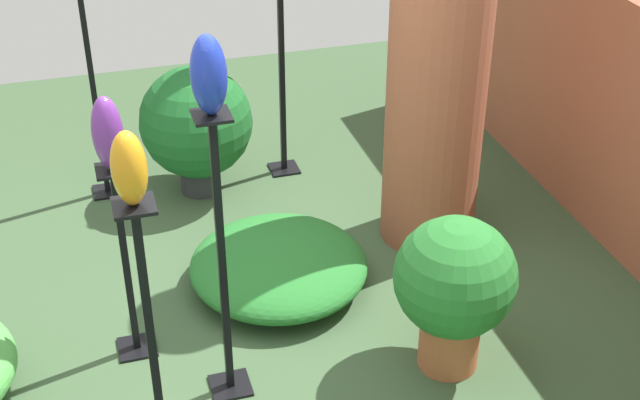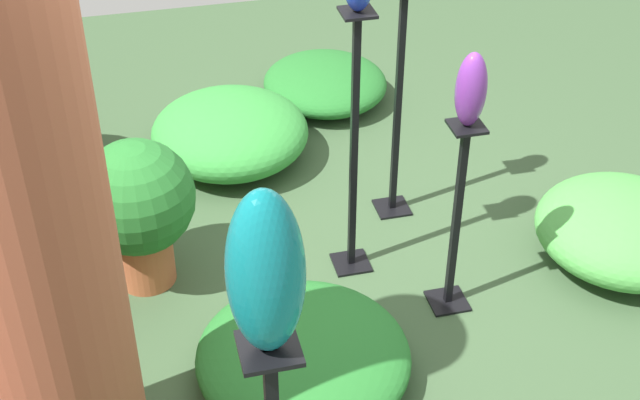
{
  "view_description": "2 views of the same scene",
  "coord_description": "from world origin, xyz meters",
  "px_view_note": "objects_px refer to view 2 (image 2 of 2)",
  "views": [
    {
      "loc": [
        3.55,
        -0.68,
        3.14
      ],
      "look_at": [
        0.19,
        0.32,
        1.0
      ],
      "focal_mm": 50.0,
      "sensor_mm": 36.0,
      "label": 1
    },
    {
      "loc": [
        -3.48,
        0.93,
        3.21
      ],
      "look_at": [
        -0.15,
        0.11,
        0.75
      ],
      "focal_mm": 50.0,
      "sensor_mm": 36.0,
      "label": 2
    }
  ],
  "objects_px": {
    "brick_pillar": "(35,245)",
    "pedestal_cobalt": "(354,159)",
    "pedestal_amber": "(397,116)",
    "pedestal_violet": "(456,228)",
    "potted_plant_front_right": "(8,103)",
    "art_vase_teal": "(266,274)",
    "art_vase_violet": "(471,90)",
    "potted_plant_walkway_edge": "(137,204)"
  },
  "relations": [
    {
      "from": "pedestal_cobalt",
      "to": "potted_plant_walkway_edge",
      "type": "bearing_deg",
      "value": 82.57
    },
    {
      "from": "pedestal_amber",
      "to": "pedestal_violet",
      "type": "height_order",
      "value": "pedestal_amber"
    },
    {
      "from": "pedestal_amber",
      "to": "pedestal_violet",
      "type": "distance_m",
      "value": 0.89
    },
    {
      "from": "brick_pillar",
      "to": "potted_plant_walkway_edge",
      "type": "height_order",
      "value": "brick_pillar"
    },
    {
      "from": "pedestal_amber",
      "to": "art_vase_violet",
      "type": "xyz_separation_m",
      "value": [
        -0.88,
        -0.03,
        0.63
      ]
    },
    {
      "from": "pedestal_amber",
      "to": "art_vase_teal",
      "type": "distance_m",
      "value": 3.03
    },
    {
      "from": "pedestal_cobalt",
      "to": "art_vase_violet",
      "type": "xyz_separation_m",
      "value": [
        -0.43,
        -0.42,
        0.58
      ]
    },
    {
      "from": "pedestal_violet",
      "to": "potted_plant_front_right",
      "type": "relative_size",
      "value": 1.26
    },
    {
      "from": "art_vase_teal",
      "to": "potted_plant_walkway_edge",
      "type": "bearing_deg",
      "value": 7.49
    },
    {
      "from": "pedestal_amber",
      "to": "art_vase_teal",
      "type": "bearing_deg",
      "value": 154.46
    },
    {
      "from": "potted_plant_front_right",
      "to": "pedestal_amber",
      "type": "bearing_deg",
      "value": -112.51
    },
    {
      "from": "pedestal_violet",
      "to": "potted_plant_walkway_edge",
      "type": "bearing_deg",
      "value": 69.43
    },
    {
      "from": "pedestal_amber",
      "to": "pedestal_violet",
      "type": "bearing_deg",
      "value": -177.93
    },
    {
      "from": "brick_pillar",
      "to": "pedestal_violet",
      "type": "distance_m",
      "value": 2.12
    },
    {
      "from": "brick_pillar",
      "to": "art_vase_violet",
      "type": "relative_size",
      "value": 6.58
    },
    {
      "from": "art_vase_teal",
      "to": "pedestal_cobalt",
      "type": "bearing_deg",
      "value": -21.63
    },
    {
      "from": "brick_pillar",
      "to": "pedestal_cobalt",
      "type": "bearing_deg",
      "value": -55.32
    },
    {
      "from": "potted_plant_front_right",
      "to": "potted_plant_walkway_edge",
      "type": "xyz_separation_m",
      "value": [
        -1.21,
        -0.69,
        -0.03
      ]
    },
    {
      "from": "brick_pillar",
      "to": "pedestal_amber",
      "type": "distance_m",
      "value": 2.45
    },
    {
      "from": "brick_pillar",
      "to": "pedestal_violet",
      "type": "relative_size",
      "value": 2.21
    },
    {
      "from": "brick_pillar",
      "to": "art_vase_teal",
      "type": "xyz_separation_m",
      "value": [
        -1.05,
        -0.66,
        0.6
      ]
    },
    {
      "from": "pedestal_violet",
      "to": "art_vase_teal",
      "type": "xyz_separation_m",
      "value": [
        -1.65,
        1.24,
        1.32
      ]
    },
    {
      "from": "pedestal_cobalt",
      "to": "art_vase_teal",
      "type": "relative_size",
      "value": 3.1
    },
    {
      "from": "potted_plant_front_right",
      "to": "potted_plant_walkway_edge",
      "type": "relative_size",
      "value": 1.02
    },
    {
      "from": "art_vase_violet",
      "to": "potted_plant_walkway_edge",
      "type": "distance_m",
      "value": 1.81
    },
    {
      "from": "pedestal_violet",
      "to": "potted_plant_walkway_edge",
      "type": "relative_size",
      "value": 1.28
    },
    {
      "from": "brick_pillar",
      "to": "potted_plant_walkway_edge",
      "type": "distance_m",
      "value": 1.42
    },
    {
      "from": "pedestal_violet",
      "to": "potted_plant_front_right",
      "type": "bearing_deg",
      "value": 51.19
    },
    {
      "from": "art_vase_violet",
      "to": "potted_plant_walkway_edge",
      "type": "xyz_separation_m",
      "value": [
        0.58,
        1.53,
        -0.78
      ]
    },
    {
      "from": "brick_pillar",
      "to": "potted_plant_front_right",
      "type": "height_order",
      "value": "brick_pillar"
    },
    {
      "from": "art_vase_violet",
      "to": "potted_plant_walkway_edge",
      "type": "height_order",
      "value": "art_vase_violet"
    },
    {
      "from": "art_vase_violet",
      "to": "art_vase_teal",
      "type": "distance_m",
      "value": 2.13
    },
    {
      "from": "pedestal_violet",
      "to": "art_vase_violet",
      "type": "xyz_separation_m",
      "value": [
        -0.0,
        -0.0,
        0.78
      ]
    },
    {
      "from": "brick_pillar",
      "to": "potted_plant_walkway_edge",
      "type": "bearing_deg",
      "value": -17.48
    },
    {
      "from": "potted_plant_front_right",
      "to": "potted_plant_walkway_edge",
      "type": "distance_m",
      "value": 1.39
    },
    {
      "from": "art_vase_teal",
      "to": "pedestal_violet",
      "type": "bearing_deg",
      "value": -36.91
    },
    {
      "from": "pedestal_violet",
      "to": "potted_plant_front_right",
      "type": "height_order",
      "value": "pedestal_violet"
    },
    {
      "from": "pedestal_amber",
      "to": "art_vase_violet",
      "type": "relative_size",
      "value": 3.83
    },
    {
      "from": "pedestal_cobalt",
      "to": "potted_plant_front_right",
      "type": "bearing_deg",
      "value": 53.09
    },
    {
      "from": "art_vase_violet",
      "to": "pedestal_amber",
      "type": "bearing_deg",
      "value": 2.07
    },
    {
      "from": "art_vase_teal",
      "to": "pedestal_amber",
      "type": "bearing_deg",
      "value": -25.54
    },
    {
      "from": "brick_pillar",
      "to": "potted_plant_front_right",
      "type": "xyz_separation_m",
      "value": [
        2.38,
        0.32,
        -0.68
      ]
    }
  ]
}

